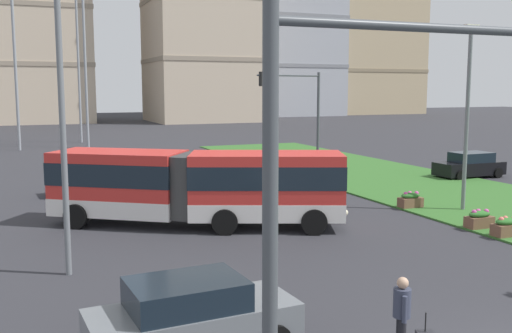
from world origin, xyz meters
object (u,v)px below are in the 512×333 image
(flower_planter_4, at_px, (410,200))
(articulated_bus, at_px, (197,186))
(streetlight_left, at_px, (61,99))
(apartment_tower_westcentre, at_px, (36,13))
(traffic_light_far_right, at_px, (299,108))
(flower_planter_2, at_px, (507,226))
(streetlight_median, at_px, (467,110))
(flower_planter_3, at_px, (479,219))
(car_navy_sedan, at_px, (94,180))
(traffic_light_near_left, at_px, (388,196))
(pedestrian_crossing, at_px, (402,312))
(car_grey_wagon, at_px, (192,317))
(apartment_tower_eastcentre, at_px, (283,21))
(car_black_sedan, at_px, (470,165))

(flower_planter_4, bearing_deg, articulated_bus, 177.00)
(streetlight_left, xyz_separation_m, apartment_tower_westcentre, (2.96, 87.07, 12.60))
(traffic_light_far_right, bearing_deg, flower_planter_2, -83.41)
(articulated_bus, distance_m, streetlight_median, 12.52)
(flower_planter_2, distance_m, apartment_tower_westcentre, 91.31)
(flower_planter_4, distance_m, apartment_tower_westcentre, 85.73)
(traffic_light_far_right, bearing_deg, flower_planter_3, -82.69)
(flower_planter_2, height_order, streetlight_left, streetlight_left)
(car_navy_sedan, relative_size, flower_planter_2, 4.10)
(traffic_light_far_right, height_order, apartment_tower_westcentre, apartment_tower_westcentre)
(flower_planter_4, xyz_separation_m, traffic_light_near_left, (-13.13, -16.71, 3.96))
(apartment_tower_westcentre, bearing_deg, traffic_light_far_right, -81.69)
(pedestrian_crossing, bearing_deg, car_grey_wagon, 152.91)
(apartment_tower_westcentre, bearing_deg, flower_planter_3, -81.83)
(flower_planter_2, relative_size, apartment_tower_eastcentre, 0.03)
(articulated_bus, bearing_deg, apartment_tower_westcentre, 91.68)
(car_black_sedan, height_order, apartment_tower_eastcentre, apartment_tower_eastcentre)
(apartment_tower_eastcentre, bearing_deg, car_navy_sedan, -121.16)
(car_navy_sedan, distance_m, flower_planter_3, 19.13)
(apartment_tower_eastcentre, bearing_deg, flower_planter_3, -110.68)
(articulated_bus, relative_size, car_navy_sedan, 2.54)
(car_black_sedan, distance_m, flower_planter_4, 11.49)
(traffic_light_far_right, xyz_separation_m, streetlight_left, (-13.88, -12.36, 0.82))
(flower_planter_2, xyz_separation_m, traffic_light_far_right, (-1.62, 14.05, 3.98))
(car_black_sedan, height_order, streetlight_left, streetlight_left)
(car_black_sedan, height_order, car_navy_sedan, same)
(articulated_bus, xyz_separation_m, flower_planter_2, (10.13, -6.28, -1.23))
(streetlight_left, distance_m, apartment_tower_eastcentre, 108.30)
(flower_planter_2, relative_size, apartment_tower_westcentre, 0.03)
(streetlight_left, bearing_deg, traffic_light_near_left, -79.33)
(streetlight_left, height_order, apartment_tower_eastcentre, apartment_tower_eastcentre)
(traffic_light_far_right, bearing_deg, streetlight_left, -138.33)
(streetlight_left, bearing_deg, car_navy_sedan, 79.81)
(pedestrian_crossing, height_order, flower_planter_3, pedestrian_crossing)
(car_navy_sedan, xyz_separation_m, streetlight_median, (14.95, -10.95, 3.84))
(articulated_bus, xyz_separation_m, streetlight_median, (12.03, -1.85, 2.94))
(flower_planter_4, relative_size, traffic_light_near_left, 0.17)
(car_grey_wagon, distance_m, flower_planter_3, 14.86)
(flower_planter_2, height_order, flower_planter_4, same)
(car_grey_wagon, xyz_separation_m, apartment_tower_eastcentre, (49.28, 100.76, 18.54))
(car_grey_wagon, relative_size, flower_planter_2, 4.09)
(car_grey_wagon, distance_m, pedestrian_crossing, 4.36)
(streetlight_left, xyz_separation_m, apartment_tower_eastcentre, (51.24, 94.37, 14.06))
(flower_planter_4, xyz_separation_m, traffic_light_far_right, (-1.62, 8.29, 3.98))
(flower_planter_2, height_order, streetlight_median, streetlight_median)
(articulated_bus, height_order, flower_planter_3, articulated_bus)
(flower_planter_3, bearing_deg, flower_planter_2, -90.00)
(articulated_bus, distance_m, pedestrian_crossing, 13.00)
(articulated_bus, distance_m, flower_planter_2, 11.98)
(pedestrian_crossing, bearing_deg, flower_planter_2, 34.67)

